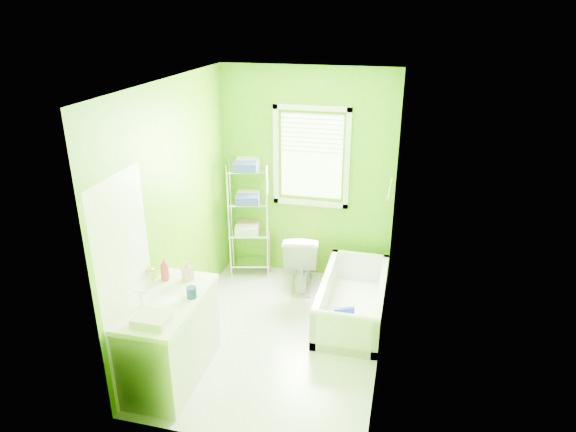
% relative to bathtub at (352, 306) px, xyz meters
% --- Properties ---
extents(ground, '(2.90, 2.90, 0.00)m').
position_rel_bathtub_xyz_m(ground, '(-0.71, -0.53, -0.15)').
color(ground, silver).
rests_on(ground, ground).
extents(room_envelope, '(2.14, 2.94, 2.62)m').
position_rel_bathtub_xyz_m(room_envelope, '(-0.71, -0.53, 1.40)').
color(room_envelope, '#529C07').
rests_on(room_envelope, ground).
extents(window, '(0.92, 0.05, 1.22)m').
position_rel_bathtub_xyz_m(window, '(-0.66, 0.89, 1.46)').
color(window, white).
rests_on(window, ground).
extents(door, '(0.09, 0.80, 2.00)m').
position_rel_bathtub_xyz_m(door, '(-1.75, -1.53, 0.85)').
color(door, white).
rests_on(door, ground).
extents(right_wall_decor, '(0.04, 1.48, 1.17)m').
position_rel_bathtub_xyz_m(right_wall_decor, '(0.33, -0.55, 1.17)').
color(right_wall_decor, '#460818').
rests_on(right_wall_decor, ground).
extents(bathtub, '(0.68, 1.46, 0.47)m').
position_rel_bathtub_xyz_m(bathtub, '(0.00, 0.00, 0.00)').
color(bathtub, white).
rests_on(bathtub, ground).
extents(toilet, '(0.52, 0.78, 0.74)m').
position_rel_bathtub_xyz_m(toilet, '(-0.69, 0.55, 0.22)').
color(toilet, white).
rests_on(toilet, ground).
extents(vanity, '(0.56, 1.09, 1.05)m').
position_rel_bathtub_xyz_m(vanity, '(-1.49, -1.37, 0.29)').
color(vanity, silver).
rests_on(vanity, ground).
extents(wire_shelf_unit, '(0.55, 0.45, 1.50)m').
position_rel_bathtub_xyz_m(wire_shelf_unit, '(-1.41, 0.76, 0.76)').
color(wire_shelf_unit, silver).
rests_on(wire_shelf_unit, ground).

